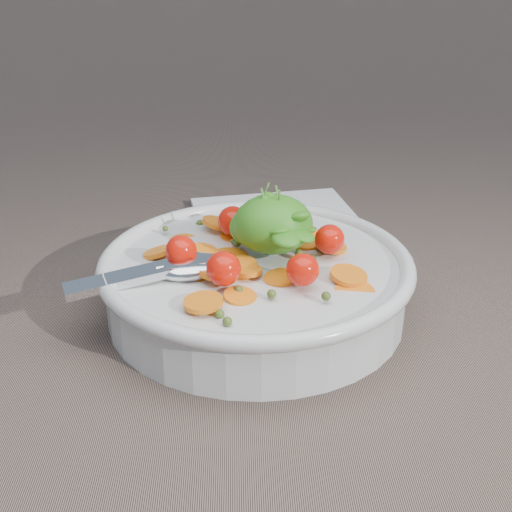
{
  "coord_description": "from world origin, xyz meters",
  "views": [
    {
      "loc": [
        -0.02,
        -0.47,
        0.28
      ],
      "look_at": [
        -0.0,
        0.02,
        0.05
      ],
      "focal_mm": 50.0,
      "sensor_mm": 36.0,
      "label": 1
    }
  ],
  "objects": [
    {
      "name": "napkin",
      "position": [
        0.03,
        0.2,
        0.0
      ],
      "size": [
        0.18,
        0.17,
        0.01
      ],
      "primitive_type": "cube",
      "rotation": [
        0.0,
        0.0,
        0.18
      ],
      "color": "white",
      "rests_on": "ground"
    },
    {
      "name": "bowl",
      "position": [
        -0.0,
        0.02,
        0.03
      ],
      "size": [
        0.26,
        0.24,
        0.1
      ],
      "color": "silver",
      "rests_on": "ground"
    },
    {
      "name": "ground",
      "position": [
        0.0,
        0.0,
        0.0
      ],
      "size": [
        6.0,
        6.0,
        0.0
      ],
      "primitive_type": "plane",
      "color": "#766054",
      "rests_on": "ground"
    }
  ]
}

